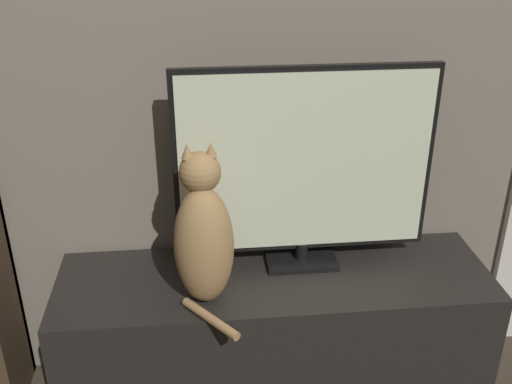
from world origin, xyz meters
name	(u,v)px	position (x,y,z in m)	size (l,w,h in m)	color
wall_back	(267,31)	(0.00, 1.22, 1.30)	(4.80, 0.05, 2.60)	#756B5B
tv_stand	(274,337)	(0.00, 0.96, 0.26)	(1.48, 0.45, 0.53)	black
tv	(305,167)	(0.10, 1.03, 0.89)	(0.86, 0.15, 0.70)	black
cat	(203,237)	(-0.24, 0.86, 0.76)	(0.20, 0.32, 0.53)	#997547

